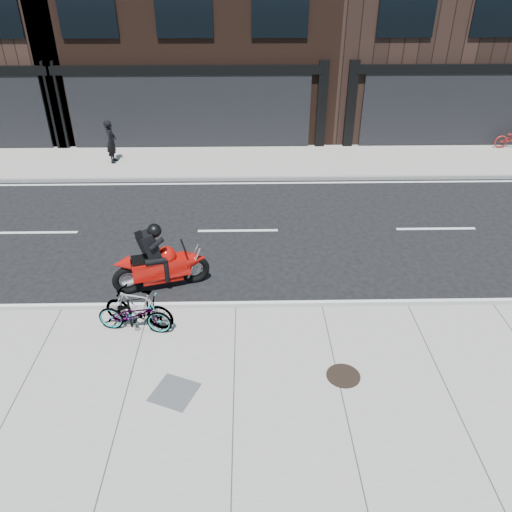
{
  "coord_description": "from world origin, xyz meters",
  "views": [
    {
      "loc": [
        0.28,
        -11.25,
        7.08
      ],
      "look_at": [
        0.49,
        -0.98,
        0.9
      ],
      "focal_mm": 35.0,
      "sensor_mm": 36.0,
      "label": 1
    }
  ],
  "objects_px": {
    "bicycle_rear": "(139,308)",
    "utility_grate": "(174,392)",
    "bike_rack": "(139,309)",
    "bicycle_front": "(134,314)",
    "motorcycle": "(165,262)",
    "pedestrian": "(111,142)",
    "manhole_cover": "(343,376)"
  },
  "relations": [
    {
      "from": "motorcycle",
      "to": "utility_grate",
      "type": "xyz_separation_m",
      "value": [
        0.63,
        -3.67,
        -0.59
      ]
    },
    {
      "from": "motorcycle",
      "to": "pedestrian",
      "type": "distance_m",
      "value": 9.13
    },
    {
      "from": "bicycle_rear",
      "to": "motorcycle",
      "type": "height_order",
      "value": "motorcycle"
    },
    {
      "from": "utility_grate",
      "to": "manhole_cover",
      "type": "bearing_deg",
      "value": 6.35
    },
    {
      "from": "motorcycle",
      "to": "manhole_cover",
      "type": "relative_size",
      "value": 3.55
    },
    {
      "from": "bicycle_rear",
      "to": "pedestrian",
      "type": "height_order",
      "value": "pedestrian"
    },
    {
      "from": "manhole_cover",
      "to": "bike_rack",
      "type": "bearing_deg",
      "value": 158.63
    },
    {
      "from": "motorcycle",
      "to": "pedestrian",
      "type": "height_order",
      "value": "motorcycle"
    },
    {
      "from": "bike_rack",
      "to": "bicycle_front",
      "type": "xyz_separation_m",
      "value": [
        -0.06,
        -0.16,
        -0.01
      ]
    },
    {
      "from": "bicycle_front",
      "to": "pedestrian",
      "type": "height_order",
      "value": "pedestrian"
    },
    {
      "from": "bike_rack",
      "to": "motorcycle",
      "type": "distance_m",
      "value": 1.72
    },
    {
      "from": "utility_grate",
      "to": "bicycle_front",
      "type": "bearing_deg",
      "value": 119.44
    },
    {
      "from": "bicycle_rear",
      "to": "utility_grate",
      "type": "distance_m",
      "value": 2.27
    },
    {
      "from": "motorcycle",
      "to": "utility_grate",
      "type": "distance_m",
      "value": 3.77
    },
    {
      "from": "manhole_cover",
      "to": "utility_grate",
      "type": "height_order",
      "value": "same"
    },
    {
      "from": "manhole_cover",
      "to": "bicycle_rear",
      "type": "bearing_deg",
      "value": 158.62
    },
    {
      "from": "bicycle_rear",
      "to": "manhole_cover",
      "type": "bearing_deg",
      "value": 83.86
    },
    {
      "from": "bicycle_rear",
      "to": "utility_grate",
      "type": "height_order",
      "value": "bicycle_rear"
    },
    {
      "from": "bike_rack",
      "to": "manhole_cover",
      "type": "bearing_deg",
      "value": -21.37
    },
    {
      "from": "bike_rack",
      "to": "manhole_cover",
      "type": "height_order",
      "value": "bike_rack"
    },
    {
      "from": "bike_rack",
      "to": "bicycle_front",
      "type": "distance_m",
      "value": 0.17
    },
    {
      "from": "bike_rack",
      "to": "bicycle_front",
      "type": "height_order",
      "value": "bicycle_front"
    },
    {
      "from": "pedestrian",
      "to": "manhole_cover",
      "type": "height_order",
      "value": "pedestrian"
    },
    {
      "from": "bicycle_front",
      "to": "bicycle_rear",
      "type": "height_order",
      "value": "bicycle_rear"
    },
    {
      "from": "bicycle_front",
      "to": "manhole_cover",
      "type": "bearing_deg",
      "value": -100.81
    },
    {
      "from": "motorcycle",
      "to": "utility_grate",
      "type": "height_order",
      "value": "motorcycle"
    },
    {
      "from": "motorcycle",
      "to": "bicycle_rear",
      "type": "bearing_deg",
      "value": -117.81
    },
    {
      "from": "utility_grate",
      "to": "pedestrian",
      "type": "bearing_deg",
      "value": 107.39
    },
    {
      "from": "bicycle_front",
      "to": "bicycle_rear",
      "type": "xyz_separation_m",
      "value": [
        0.06,
        0.16,
        0.05
      ]
    },
    {
      "from": "motorcycle",
      "to": "pedestrian",
      "type": "xyz_separation_m",
      "value": [
        -3.2,
        8.54,
        0.22
      ]
    },
    {
      "from": "bicycle_rear",
      "to": "utility_grate",
      "type": "xyz_separation_m",
      "value": [
        0.97,
        -1.99,
        -0.47
      ]
    },
    {
      "from": "bike_rack",
      "to": "pedestrian",
      "type": "bearing_deg",
      "value": 105.6
    }
  ]
}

